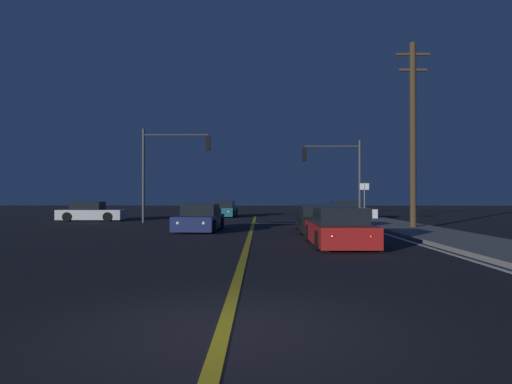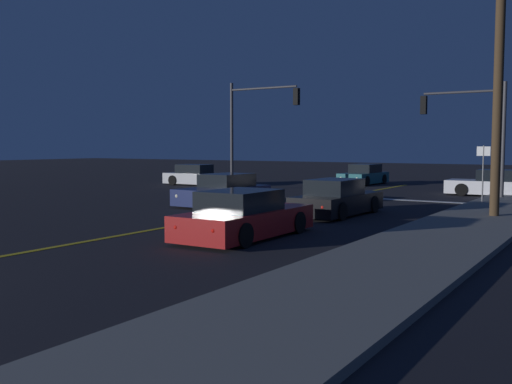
{
  "view_description": "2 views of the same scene",
  "coord_description": "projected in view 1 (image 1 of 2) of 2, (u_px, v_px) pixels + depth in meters",
  "views": [
    {
      "loc": [
        0.49,
        -6.07,
        1.73
      ],
      "look_at": [
        0.16,
        24.24,
        1.99
      ],
      "focal_mm": 33.19,
      "sensor_mm": 36.0,
      "label": 1
    },
    {
      "loc": [
        12.1,
        -3.02,
        2.56
      ],
      "look_at": [
        -1.5,
        18.32,
        0.54
      ],
      "focal_mm": 40.96,
      "sensor_mm": 36.0,
      "label": 2
    }
  ],
  "objects": [
    {
      "name": "ground_plane",
      "position": [
        223.0,
        331.0,
        6.06
      ],
      "size": [
        160.0,
        160.0,
        0.0
      ],
      "primitive_type": "plane",
      "color": "black"
    },
    {
      "name": "sidewalk_right",
      "position": [
        452.0,
        238.0,
        18.6
      ],
      "size": [
        3.2,
        45.46,
        0.15
      ],
      "primitive_type": "cube",
      "color": "slate",
      "rests_on": "ground"
    },
    {
      "name": "lane_line_center",
      "position": [
        249.0,
        240.0,
        18.68
      ],
      "size": [
        0.2,
        42.93,
        0.01
      ],
      "primitive_type": "cube",
      "color": "gold",
      "rests_on": "ground"
    },
    {
      "name": "lane_line_edge_right",
      "position": [
        405.0,
        240.0,
        18.62
      ],
      "size": [
        0.16,
        42.93,
        0.01
      ],
      "primitive_type": "cube",
      "color": "white",
      "rests_on": "ground"
    },
    {
      "name": "stop_bar",
      "position": [
        304.0,
        223.0,
        29.77
      ],
      "size": [
        6.39,
        0.5,
        0.01
      ],
      "primitive_type": "cube",
      "color": "white",
      "rests_on": "ground"
    },
    {
      "name": "car_distant_tail_teal",
      "position": [
        225.0,
        210.0,
        39.28
      ],
      "size": [
        1.98,
        4.55,
        1.34
      ],
      "rotation": [
        0.0,
        0.0,
        3.1
      ],
      "color": "#195960",
      "rests_on": "ground"
    },
    {
      "name": "car_far_approaching_white",
      "position": [
        344.0,
        212.0,
        34.46
      ],
      "size": [
        4.72,
        2.02,
        1.34
      ],
      "rotation": [
        0.0,
        0.0,
        1.59
      ],
      "color": "silver",
      "rests_on": "ground"
    },
    {
      "name": "car_lead_oncoming_red",
      "position": [
        339.0,
        229.0,
        16.38
      ],
      "size": [
        2.0,
        4.73,
        1.34
      ],
      "rotation": [
        0.0,
        0.0,
        0.01
      ],
      "color": "maroon",
      "rests_on": "ground"
    },
    {
      "name": "car_following_oncoming_silver",
      "position": [
        91.0,
        213.0,
        32.86
      ],
      "size": [
        4.5,
        1.88,
        1.34
      ],
      "rotation": [
        0.0,
        0.0,
        -1.56
      ],
      "color": "#B2B5BA",
      "rests_on": "ground"
    },
    {
      "name": "car_side_waiting_navy",
      "position": [
        200.0,
        219.0,
        23.5
      ],
      "size": [
        2.15,
        4.71,
        1.34
      ],
      "rotation": [
        0.0,
        0.0,
        3.1
      ],
      "color": "navy",
      "rests_on": "ground"
    },
    {
      "name": "car_parked_curb_black",
      "position": [
        317.0,
        220.0,
        22.6
      ],
      "size": [
        1.88,
        4.66,
        1.34
      ],
      "rotation": [
        0.0,
        0.0,
        -0.02
      ],
      "color": "black",
      "rests_on": "ground"
    },
    {
      "name": "traffic_signal_near_right",
      "position": [
        338.0,
        167.0,
        32.08
      ],
      "size": [
        3.97,
        0.28,
        5.51
      ],
      "rotation": [
        0.0,
        0.0,
        3.14
      ],
      "color": "#38383D",
      "rests_on": "ground"
    },
    {
      "name": "traffic_signal_far_left",
      "position": [
        167.0,
        160.0,
        30.81
      ],
      "size": [
        4.46,
        0.28,
        6.12
      ],
      "color": "#38383D",
      "rests_on": "ground"
    },
    {
      "name": "utility_pole_right",
      "position": [
        413.0,
        133.0,
        24.25
      ],
      "size": [
        1.68,
        0.32,
        9.62
      ],
      "color": "#42301E",
      "rests_on": "ground"
    },
    {
      "name": "street_sign_corner",
      "position": [
        364.0,
        196.0,
        29.25
      ],
      "size": [
        0.56,
        0.06,
        2.57
      ],
      "color": "slate",
      "rests_on": "ground"
    }
  ]
}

